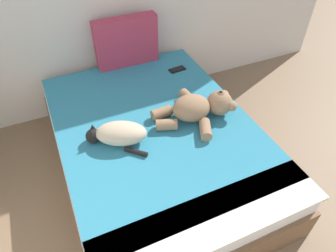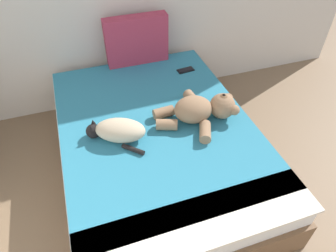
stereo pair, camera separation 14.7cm
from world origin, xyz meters
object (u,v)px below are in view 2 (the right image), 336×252
Objects in this scene: bed at (157,147)px; cell_phone at (186,70)px; cat at (118,131)px; teddy_bear at (202,109)px; patterned_cushion at (137,40)px.

cell_phone reaches higher than bed.
teddy_bear reaches higher than cat.
patterned_cushion is (0.10, 0.89, 0.45)m from bed.
teddy_bear is at bearing 0.90° from cat.
cat is 2.70× the size of cell_phone.
cell_phone is at bearing -38.21° from patterned_cushion.
cell_phone is (0.46, 0.61, 0.24)m from bed.
patterned_cushion reaches higher than teddy_bear.
patterned_cushion is 0.89× the size of teddy_bear.
teddy_bear is at bearing -101.43° from cell_phone.
patterned_cushion reaches higher than cell_phone.
bed is 3.12× the size of teddy_bear.
teddy_bear is (0.33, -0.04, 0.32)m from bed.
cell_phone is at bearing 41.25° from cat.
teddy_bear reaches higher than cell_phone.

